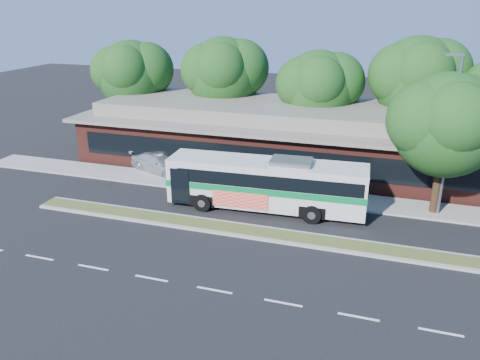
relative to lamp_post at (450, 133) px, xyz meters
The scene contains 13 objects.
ground 12.31m from the lamp_post, 147.90° to the right, with size 120.00×120.00×0.00m, color black.
median_strip 12.00m from the lamp_post, 150.55° to the right, with size 26.00×1.10×0.15m, color #3B4F21.
sidewalk 10.73m from the lamp_post, behind, with size 44.00×2.60×0.12m, color gray.
parking_lot 28.28m from the lamp_post, behind, with size 14.00×12.00×0.01m, color black.
plaza_building 12.17m from the lamp_post, 143.84° to the left, with size 33.20×11.20×4.45m.
lamp_post is the anchor object (origin of this frame).
tree_bg_a 25.84m from the lamp_post, 159.27° to the left, with size 6.47×5.80×8.63m.
tree_bg_b 19.10m from the lamp_post, 147.83° to the left, with size 6.69×6.00×9.00m.
tree_bg_c 12.27m from the lamp_post, 131.77° to the left, with size 6.24×5.60×8.26m.
tree_bg_d 10.32m from the lamp_post, 96.28° to the left, with size 6.91×6.20×9.37m.
transit_bus 10.31m from the lamp_post, 167.08° to the right, with size 11.65×3.11×3.24m.
sedan 19.12m from the lamp_post, behind, with size 1.94×4.78×1.39m, color silver.
sidewalk_tree 0.64m from the lamp_post, 57.29° to the left, with size 6.42×5.75×8.14m.
Camera 1 is at (6.19, -20.85, 11.48)m, focal length 35.00 mm.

